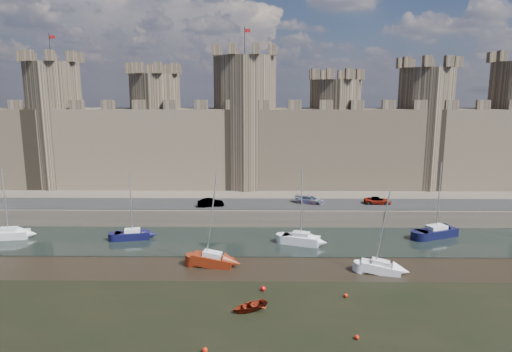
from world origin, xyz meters
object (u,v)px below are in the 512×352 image
(sailboat_2, at_px, (301,239))
(sailboat_0, at_px, (8,234))
(sailboat_5, at_px, (381,267))
(sailboat_1, at_px, (133,234))
(sailboat_3, at_px, (436,232))
(sailboat_4, at_px, (212,260))
(car_3, at_px, (378,201))
(car_1, at_px, (211,203))
(car_2, at_px, (310,200))

(sailboat_2, bearing_deg, sailboat_0, -163.94)
(sailboat_0, relative_size, sailboat_2, 0.93)
(sailboat_2, bearing_deg, sailboat_5, -30.30)
(sailboat_1, distance_m, sailboat_5, 32.19)
(sailboat_3, xyz_separation_m, sailboat_4, (-29.32, -10.67, -0.01))
(car_3, relative_size, sailboat_5, 0.44)
(car_3, xyz_separation_m, sailboat_1, (-35.02, -9.78, -2.33))
(car_1, relative_size, sailboat_2, 0.38)
(car_2, xyz_separation_m, sailboat_5, (5.60, -20.95, -2.47))
(sailboat_2, relative_size, sailboat_4, 0.95)
(car_1, height_order, sailboat_0, sailboat_0)
(car_2, height_order, sailboat_2, sailboat_2)
(car_1, bearing_deg, car_3, -98.44)
(sailboat_2, height_order, sailboat_3, sailboat_3)
(sailboat_0, height_order, sailboat_2, sailboat_2)
(sailboat_4, height_order, sailboat_5, sailboat_4)
(car_1, xyz_separation_m, sailboat_5, (20.62, -18.90, -2.46))
(car_3, bearing_deg, sailboat_0, 104.56)
(car_1, xyz_separation_m, sailboat_1, (-9.64, -7.93, -2.40))
(sailboat_1, distance_m, sailboat_4, 14.87)
(sailboat_4, bearing_deg, car_2, 64.53)
(car_1, relative_size, sailboat_3, 0.38)
(car_2, height_order, car_3, car_2)
(car_2, distance_m, sailboat_0, 42.65)
(car_3, bearing_deg, car_2, 92.88)
(sailboat_1, distance_m, sailboat_3, 41.02)
(car_1, xyz_separation_m, sailboat_3, (31.36, -6.47, -2.34))
(car_3, distance_m, sailboat_4, 30.19)
(car_1, height_order, car_2, car_2)
(car_2, xyz_separation_m, sailboat_1, (-24.66, -9.98, -2.41))
(car_2, bearing_deg, sailboat_3, -97.61)
(car_1, height_order, sailboat_1, sailboat_1)
(sailboat_0, distance_m, sailboat_1, 16.77)
(car_3, height_order, sailboat_4, sailboat_4)
(sailboat_2, xyz_separation_m, sailboat_4, (-10.66, -7.41, -0.04))
(car_1, xyz_separation_m, sailboat_0, (-26.40, -7.82, -2.38))
(car_1, height_order, sailboat_2, sailboat_2)
(sailboat_3, bearing_deg, car_2, 128.77)
(car_3, distance_m, sailboat_2, 17.33)
(sailboat_0, xyz_separation_m, sailboat_2, (39.10, -1.91, 0.06))
(sailboat_1, bearing_deg, sailboat_3, -9.49)
(sailboat_2, bearing_deg, car_1, 161.39)
(car_3, relative_size, sailboat_1, 0.45)
(sailboat_5, bearing_deg, car_2, 118.61)
(sailboat_3, bearing_deg, sailboat_1, 158.35)
(car_2, xyz_separation_m, sailboat_4, (-12.98, -19.19, -2.36))
(car_1, relative_size, sailboat_1, 0.43)
(sailboat_4, relative_size, sailboat_5, 1.17)
(car_2, bearing_deg, car_1, 117.70)
(sailboat_3, bearing_deg, sailboat_0, 157.65)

